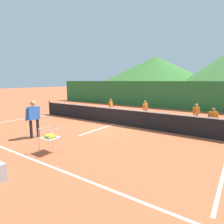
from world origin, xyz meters
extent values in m
plane|color=#B25633|center=(0.00, 0.00, 0.00)|extent=(120.00, 120.00, 0.00)
cube|color=white|center=(0.00, -5.83, 0.00)|extent=(11.94, 0.08, 0.01)
cube|color=white|center=(0.00, 5.18, 0.00)|extent=(11.94, 0.08, 0.01)
cube|color=white|center=(-5.97, 0.00, 0.00)|extent=(0.08, 11.01, 0.01)
cube|color=white|center=(0.00, 0.00, 0.00)|extent=(0.08, 5.95, 0.01)
cylinder|color=#333338|center=(-6.00, 0.00, 0.53)|extent=(0.08, 0.08, 1.05)
cube|color=black|center=(0.00, 0.00, 0.46)|extent=(11.93, 0.02, 0.92)
cube|color=white|center=(0.00, 0.00, 0.95)|extent=(11.93, 0.03, 0.06)
cylinder|color=black|center=(-1.46, -4.47, 0.42)|extent=(0.12, 0.12, 0.84)
cylinder|color=black|center=(-1.43, -4.15, 0.42)|extent=(0.12, 0.12, 0.84)
cube|color=blue|center=(-1.44, -4.31, 1.13)|extent=(0.28, 0.52, 0.59)
sphere|color=tan|center=(-1.44, -4.31, 1.58)|extent=(0.23, 0.23, 0.23)
cylinder|color=blue|center=(-1.54, -4.59, 1.10)|extent=(0.24, 0.11, 0.57)
cylinder|color=blue|center=(-1.46, -4.02, 1.09)|extent=(0.18, 0.11, 0.58)
torus|color=#262628|center=(-1.71, -3.99, 1.04)|extent=(0.05, 0.29, 0.29)
cylinder|color=black|center=(-1.47, -4.02, 1.04)|extent=(0.22, 0.05, 0.03)
cylinder|color=silver|center=(-1.96, 2.51, 0.31)|extent=(0.09, 0.09, 0.61)
cylinder|color=silver|center=(-1.90, 2.29, 0.31)|extent=(0.09, 0.09, 0.61)
cube|color=orange|center=(-1.93, 2.40, 0.82)|extent=(0.26, 0.39, 0.43)
sphere|color=#996B4C|center=(-1.93, 2.40, 1.15)|extent=(0.17, 0.17, 0.17)
cylinder|color=orange|center=(-1.93, 2.62, 0.80)|extent=(0.18, 0.11, 0.42)
cylinder|color=orange|center=(-1.85, 2.21, 0.79)|extent=(0.14, 0.10, 0.42)
torus|color=#262628|center=(-1.59, 2.28, 0.81)|extent=(0.10, 0.29, 0.29)
cylinder|color=black|center=(-1.82, 2.21, 0.81)|extent=(0.22, 0.08, 0.03)
cylinder|color=navy|center=(0.65, 3.08, 0.30)|extent=(0.09, 0.09, 0.59)
cylinder|color=navy|center=(0.59, 2.86, 0.30)|extent=(0.09, 0.09, 0.59)
cube|color=orange|center=(0.62, 2.97, 0.80)|extent=(0.26, 0.39, 0.42)
sphere|color=tan|center=(0.62, 2.97, 1.12)|extent=(0.16, 0.16, 0.16)
cylinder|color=orange|center=(0.73, 3.15, 0.78)|extent=(0.17, 0.11, 0.41)
cylinder|color=orange|center=(0.59, 2.76, 0.77)|extent=(0.14, 0.10, 0.41)
torus|color=#262628|center=(0.85, 2.69, 0.79)|extent=(0.10, 0.29, 0.29)
cylinder|color=black|center=(0.62, 2.76, 0.79)|extent=(0.22, 0.09, 0.03)
cylinder|color=navy|center=(4.03, 2.97, 0.30)|extent=(0.09, 0.09, 0.60)
cylinder|color=navy|center=(3.91, 2.78, 0.30)|extent=(0.09, 0.09, 0.60)
cube|color=orange|center=(3.97, 2.87, 0.81)|extent=(0.33, 0.39, 0.42)
sphere|color=tan|center=(3.97, 2.87, 1.13)|extent=(0.17, 0.17, 0.17)
cylinder|color=orange|center=(4.13, 3.02, 0.79)|extent=(0.17, 0.14, 0.41)
cylinder|color=orange|center=(3.89, 2.68, 0.78)|extent=(0.14, 0.12, 0.42)
torus|color=#262628|center=(4.12, 2.54, 0.80)|extent=(0.17, 0.26, 0.29)
cylinder|color=black|center=(3.91, 2.67, 0.80)|extent=(0.20, 0.14, 0.03)
cylinder|color=navy|center=(5.18, 1.34, 0.31)|extent=(0.09, 0.09, 0.61)
cylinder|color=navy|center=(4.97, 1.23, 0.31)|extent=(0.09, 0.09, 0.61)
cube|color=orange|center=(5.07, 1.29, 0.83)|extent=(0.40, 0.32, 0.43)
sphere|color=#996B4C|center=(5.07, 1.29, 1.16)|extent=(0.17, 0.17, 0.17)
cylinder|color=orange|center=(5.28, 1.33, 0.80)|extent=(0.13, 0.18, 0.42)
cylinder|color=orange|center=(4.90, 1.16, 0.80)|extent=(0.12, 0.14, 0.42)
torus|color=#262628|center=(5.02, 0.92, 0.81)|extent=(0.27, 0.15, 0.29)
cylinder|color=black|center=(4.91, 1.14, 0.81)|extent=(0.12, 0.21, 0.03)
cylinder|color=#B7B7BC|center=(0.40, -4.79, 0.45)|extent=(0.02, 0.02, 0.89)
cylinder|color=#B7B7BC|center=(0.96, -4.79, 0.45)|extent=(0.02, 0.02, 0.89)
cylinder|color=#B7B7BC|center=(0.40, -5.35, 0.45)|extent=(0.02, 0.02, 0.89)
cylinder|color=#B7B7BC|center=(0.96, -5.35, 0.45)|extent=(0.02, 0.02, 0.89)
cube|color=#B7B7BC|center=(0.68, -5.07, 0.55)|extent=(0.56, 0.56, 0.01)
cube|color=#B7B7BC|center=(0.68, -4.79, 0.89)|extent=(0.56, 0.02, 0.02)
cube|color=#B7B7BC|center=(0.68, -5.35, 0.89)|extent=(0.56, 0.02, 0.02)
cube|color=#B7B7BC|center=(0.40, -5.07, 0.89)|extent=(0.02, 0.56, 0.02)
cube|color=#B7B7BC|center=(0.96, -5.07, 0.89)|extent=(0.02, 0.56, 0.02)
sphere|color=yellow|center=(0.54, -5.19, 0.59)|extent=(0.07, 0.07, 0.07)
sphere|color=yellow|center=(0.55, -5.13, 0.58)|extent=(0.07, 0.07, 0.07)
sphere|color=yellow|center=(0.55, -5.07, 0.58)|extent=(0.07, 0.07, 0.07)
sphere|color=yellow|center=(0.55, -5.00, 0.58)|extent=(0.07, 0.07, 0.07)
sphere|color=yellow|center=(0.55, -4.94, 0.58)|extent=(0.07, 0.07, 0.07)
sphere|color=yellow|center=(0.61, -5.20, 0.59)|extent=(0.07, 0.07, 0.07)
sphere|color=yellow|center=(0.61, -5.14, 0.59)|extent=(0.07, 0.07, 0.07)
sphere|color=yellow|center=(0.61, -5.07, 0.58)|extent=(0.07, 0.07, 0.07)
sphere|color=yellow|center=(0.61, -5.00, 0.58)|extent=(0.07, 0.07, 0.07)
sphere|color=yellow|center=(0.61, -4.94, 0.58)|extent=(0.07, 0.07, 0.07)
sphere|color=yellow|center=(0.68, -5.20, 0.59)|extent=(0.07, 0.07, 0.07)
sphere|color=yellow|center=(0.68, -5.14, 0.58)|extent=(0.07, 0.07, 0.07)
sphere|color=yellow|center=(0.67, -5.07, 0.58)|extent=(0.07, 0.07, 0.07)
sphere|color=yellow|center=(0.68, -5.00, 0.59)|extent=(0.07, 0.07, 0.07)
sphere|color=yellow|center=(0.68, -4.95, 0.58)|extent=(0.07, 0.07, 0.07)
sphere|color=yellow|center=(0.74, -5.19, 0.58)|extent=(0.07, 0.07, 0.07)
sphere|color=yellow|center=(0.74, -5.13, 0.58)|extent=(0.07, 0.07, 0.07)
sphere|color=yellow|center=(0.74, -5.07, 0.59)|extent=(0.07, 0.07, 0.07)
sphere|color=yellow|center=(0.74, -5.01, 0.58)|extent=(0.07, 0.07, 0.07)
sphere|color=yellow|center=(0.74, -4.94, 0.59)|extent=(0.07, 0.07, 0.07)
sphere|color=yellow|center=(0.80, -5.20, 0.58)|extent=(0.07, 0.07, 0.07)
sphere|color=yellow|center=(0.81, -5.13, 0.59)|extent=(0.07, 0.07, 0.07)
sphere|color=yellow|center=(0.81, -5.07, 0.59)|extent=(0.07, 0.07, 0.07)
sphere|color=yellow|center=(0.80, -5.01, 0.59)|extent=(0.07, 0.07, 0.07)
sphere|color=yellow|center=(0.80, -4.93, 0.59)|extent=(0.07, 0.07, 0.07)
sphere|color=yellow|center=(0.55, -5.20, 0.63)|extent=(0.07, 0.07, 0.07)
sphere|color=yellow|center=(0.55, -5.14, 0.64)|extent=(0.07, 0.07, 0.07)
sphere|color=yellow|center=(0.54, -5.08, 0.64)|extent=(0.07, 0.07, 0.07)
sphere|color=yellow|center=(0.55, -5.01, 0.64)|extent=(0.07, 0.07, 0.07)
sphere|color=yellow|center=(0.55, -4.94, 0.64)|extent=(0.07, 0.07, 0.07)
sphere|color=yellow|center=(0.62, -5.20, 0.64)|extent=(0.07, 0.07, 0.07)
sphere|color=yellow|center=(0.62, -5.13, 0.64)|extent=(0.07, 0.07, 0.07)
sphere|color=yellow|center=(0.61, -5.07, 0.64)|extent=(0.07, 0.07, 0.07)
sphere|color=yellow|center=(0.61, -5.01, 0.64)|extent=(0.07, 0.07, 0.07)
sphere|color=yellow|center=(0.61, -4.94, 0.64)|extent=(0.07, 0.07, 0.07)
sphere|color=yellow|center=(0.68, -5.20, 0.64)|extent=(0.07, 0.07, 0.07)
sphere|color=yellow|center=(0.67, -5.14, 0.64)|extent=(0.07, 0.07, 0.07)
sphere|color=yellow|center=(0.67, -5.07, 0.64)|extent=(0.07, 0.07, 0.07)
sphere|color=yellow|center=(0.68, -5.00, 0.64)|extent=(0.07, 0.07, 0.07)
sphere|color=yellow|center=(0.67, -4.94, 0.64)|extent=(0.07, 0.07, 0.07)
sphere|color=yellow|center=(0.74, -5.20, 0.63)|extent=(0.07, 0.07, 0.07)
sphere|color=yellow|center=(0.74, -5.13, 0.64)|extent=(0.07, 0.07, 0.07)
sphere|color=yellow|center=(0.74, -5.07, 0.64)|extent=(0.07, 0.07, 0.07)
sphere|color=yellow|center=(-3.25, -4.32, 0.03)|extent=(0.07, 0.07, 0.07)
sphere|color=yellow|center=(-3.87, -2.72, 0.03)|extent=(0.07, 0.07, 0.07)
sphere|color=yellow|center=(0.32, -1.31, 0.03)|extent=(0.07, 0.07, 0.07)
sphere|color=yellow|center=(1.80, -2.56, 0.03)|extent=(0.07, 0.07, 0.07)
sphere|color=yellow|center=(-3.36, -3.51, 0.03)|extent=(0.07, 0.07, 0.07)
sphere|color=yellow|center=(-4.29, -4.10, 0.03)|extent=(0.07, 0.07, 0.07)
cube|color=#286B33|center=(0.00, 8.29, 1.26)|extent=(26.28, 0.08, 2.53)
cone|color=#38702D|center=(-24.64, 66.26, 6.15)|extent=(50.82, 50.82, 12.29)
camera|label=1|loc=(6.24, -9.24, 2.56)|focal=30.64mm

